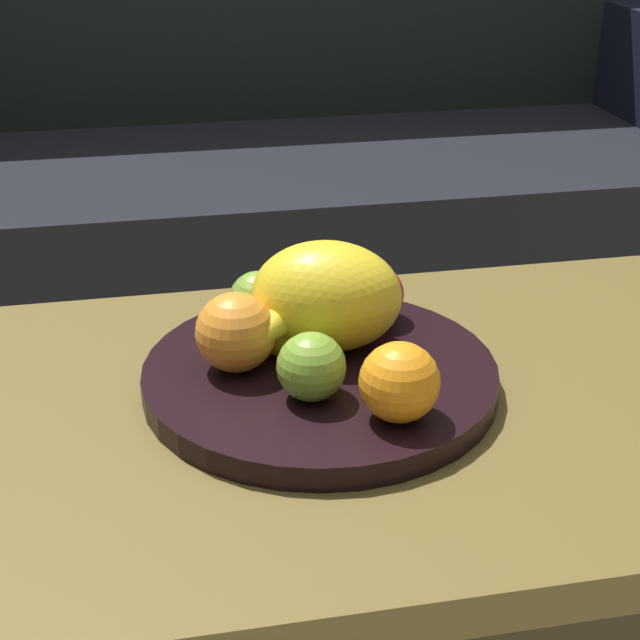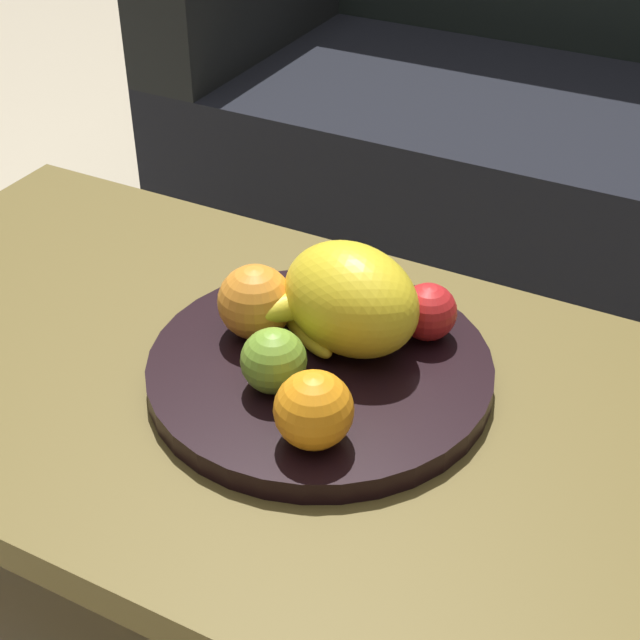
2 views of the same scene
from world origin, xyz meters
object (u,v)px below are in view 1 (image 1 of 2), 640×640
apple_left (311,367)px  apple_front (258,300)px  orange_front (399,382)px  orange_left (236,332)px  banana_bunch (285,323)px  coffee_table (318,445)px  couch (291,186)px  apple_right (376,294)px  melon_large_front (327,296)px  fruit_bowl (320,376)px

apple_left → apple_front: bearing=100.2°
orange_front → orange_left: orange_left is taller
orange_front → banana_bunch: 0.17m
orange_front → coffee_table: bearing=126.4°
couch → apple_right: 0.94m
coffee_table → melon_large_front: (0.02, 0.07, 0.13)m
couch → apple_front: bearing=-101.5°
coffee_table → apple_left: 0.11m
orange_front → orange_left: 0.18m
fruit_bowl → apple_front: bearing=116.2°
coffee_table → couch: size_ratio=0.68×
orange_front → apple_right: 0.20m
apple_front → coffee_table: bearing=-72.4°
orange_front → banana_bunch: orange_front is taller
coffee_table → fruit_bowl: (0.01, 0.03, 0.06)m
melon_large_front → banana_bunch: 0.05m
melon_large_front → orange_front: 0.15m
coffee_table → apple_right: (0.09, 0.12, 0.10)m
melon_large_front → fruit_bowl: bearing=-110.2°
melon_large_front → orange_left: size_ratio=1.92×
couch → banana_bunch: bearing=-99.7°
apple_left → coffee_table: bearing=67.2°
apple_left → banana_bunch: apple_left is taller
couch → apple_right: size_ratio=28.17×
couch → melon_large_front: bearing=-97.3°
coffee_table → orange_front: (0.06, -0.08, 0.11)m
coffee_table → couch: bearing=82.0°
fruit_bowl → banana_bunch: 0.07m
orange_left → orange_front: bearing=-42.1°
apple_right → banana_bunch: bearing=-158.3°
apple_right → orange_front: bearing=-98.1°
orange_left → apple_right: (0.16, 0.08, -0.01)m
coffee_table → apple_left: bearing=-112.8°
melon_large_front → apple_right: 0.09m
orange_front → apple_left: size_ratio=1.12×
apple_front → orange_front: bearing=-64.4°
fruit_bowl → banana_bunch: bearing=119.4°
fruit_bowl → melon_large_front: melon_large_front is taller
orange_front → apple_right: (0.03, 0.20, -0.01)m
apple_right → orange_left: bearing=-153.8°
couch → fruit_bowl: size_ratio=4.86×
fruit_bowl → apple_right: 0.13m
orange_front → apple_right: orange_front is taller
couch → fruit_bowl: 1.03m
apple_front → apple_left: 0.16m
apple_front → banana_bunch: size_ratio=0.36×
orange_left → apple_right: bearing=26.2°
fruit_bowl → orange_front: size_ratio=4.83×
fruit_bowl → couch: bearing=82.2°
couch → apple_left: (-0.16, -1.07, 0.19)m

